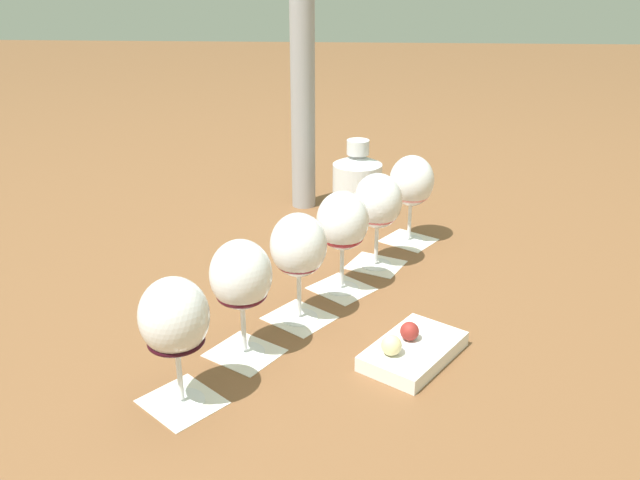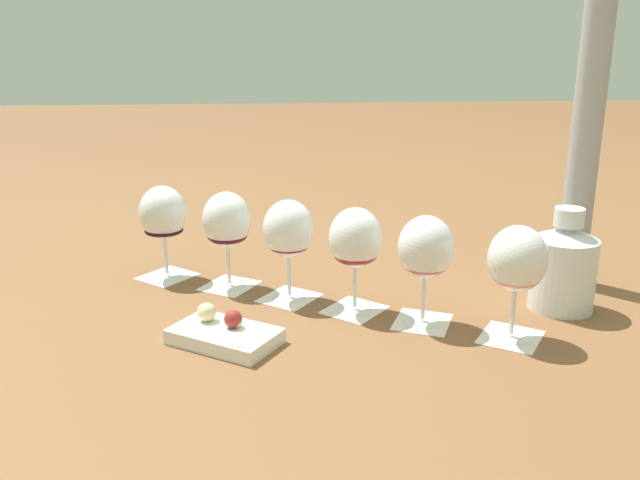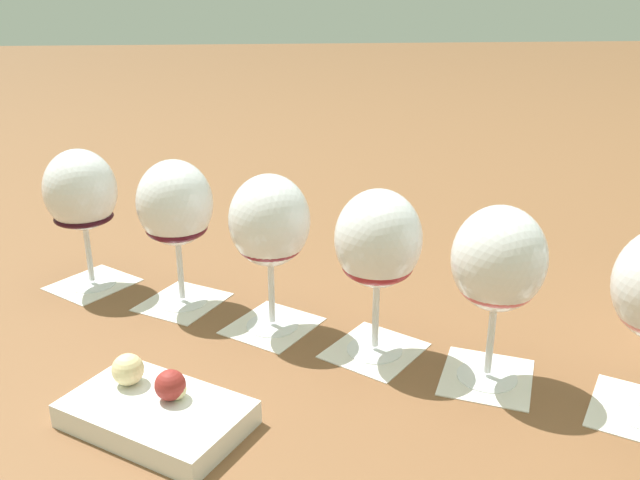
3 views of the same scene
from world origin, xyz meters
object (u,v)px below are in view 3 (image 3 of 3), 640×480
Objects in this scene: wine_glass_4 at (175,209)px; wine_glass_2 at (378,246)px; wine_glass_3 at (270,227)px; snack_dish at (156,409)px; wine_glass_1 at (498,266)px; wine_glass_5 at (81,195)px.

wine_glass_2 is at bearing 147.81° from wine_glass_4.
snack_dish is (0.12, 0.19, -0.12)m from wine_glass_3.
wine_glass_1 is 0.41m from wine_glass_4.
wine_glass_4 is at bearing 152.76° from wine_glass_5.
wine_glass_3 reaches higher than snack_dish.
snack_dish is at bearing 26.64° from wine_glass_2.
wine_glass_5 is at bearing -30.46° from wine_glass_2.
wine_glass_5 is at bearing -27.24° from wine_glass_4.
wine_glass_3 is 0.14m from wine_glass_4.
wine_glass_4 is at bearing -31.73° from wine_glass_1.
wine_glass_3 is 0.95× the size of snack_dish.
wine_glass_5 is at bearing -68.03° from snack_dish.
wine_glass_4 reaches higher than snack_dish.
snack_dish is at bearing 90.36° from wine_glass_4.
wine_glass_4 is (0.35, -0.21, 0.00)m from wine_glass_1.
snack_dish is (-0.13, 0.33, -0.12)m from wine_glass_5.
wine_glass_1 is 1.00× the size of wine_glass_2.
wine_glass_1 and wine_glass_4 have the same top height.
wine_glass_5 is (0.48, -0.28, 0.00)m from wine_glass_1.
wine_glass_4 is (0.12, -0.08, 0.00)m from wine_glass_3.
wine_glass_5 is (0.13, -0.07, 0.00)m from wine_glass_4.
wine_glass_4 is (0.23, -0.15, 0.00)m from wine_glass_2.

